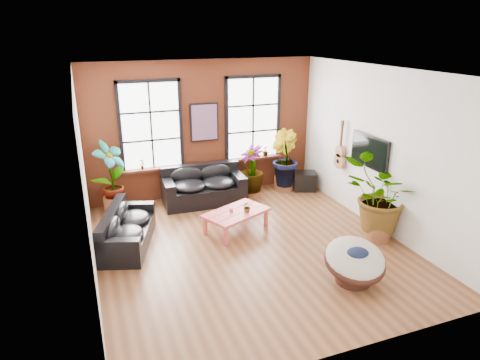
# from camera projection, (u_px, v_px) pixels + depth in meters

# --- Properties ---
(room) EXTENTS (6.04, 6.54, 3.54)m
(room) POSITION_uv_depth(u_px,v_px,m) (248.00, 163.00, 8.28)
(room) COLOR brown
(room) RESTS_ON ground
(sofa_back) EXTENTS (2.07, 1.07, 0.93)m
(sofa_back) POSITION_uv_depth(u_px,v_px,m) (203.00, 186.00, 10.85)
(sofa_back) COLOR black
(sofa_back) RESTS_ON ground
(sofa_left) EXTENTS (1.38, 2.10, 0.77)m
(sofa_left) POSITION_uv_depth(u_px,v_px,m) (126.00, 230.00, 8.69)
(sofa_left) COLOR black
(sofa_left) RESTS_ON ground
(coffee_table) EXTENTS (1.61, 1.31, 0.54)m
(coffee_table) POSITION_uv_depth(u_px,v_px,m) (236.00, 214.00, 9.32)
(coffee_table) COLOR #D84D52
(coffee_table) RESTS_ON ground
(papasan_chair) EXTENTS (1.24, 1.25, 0.80)m
(papasan_chair) POSITION_uv_depth(u_px,v_px,m) (355.00, 261.00, 7.40)
(papasan_chair) COLOR #391D14
(papasan_chair) RESTS_ON ground
(poster) EXTENTS (0.74, 0.06, 0.98)m
(poster) POSITION_uv_depth(u_px,v_px,m) (204.00, 122.00, 10.89)
(poster) COLOR black
(poster) RESTS_ON room
(tv_wall_unit) EXTENTS (0.13, 1.86, 1.20)m
(tv_wall_unit) POSITION_uv_depth(u_px,v_px,m) (360.00, 153.00, 9.72)
(tv_wall_unit) COLOR black
(tv_wall_unit) RESTS_ON room
(media_box) EXTENTS (0.74, 0.68, 0.50)m
(media_box) POSITION_uv_depth(u_px,v_px,m) (305.00, 181.00, 11.75)
(media_box) COLOR black
(media_box) RESTS_ON ground
(pot_back_left) EXTENTS (0.65, 0.65, 0.38)m
(pot_back_left) POSITION_uv_depth(u_px,v_px,m) (115.00, 204.00, 10.38)
(pot_back_left) COLOR brown
(pot_back_left) RESTS_ON ground
(pot_back_right) EXTENTS (0.55, 0.55, 0.39)m
(pot_back_right) POSITION_uv_depth(u_px,v_px,m) (284.00, 183.00, 11.79)
(pot_back_right) COLOR brown
(pot_back_right) RESTS_ON ground
(pot_right_wall) EXTENTS (0.69, 0.69, 0.39)m
(pot_right_wall) POSITION_uv_depth(u_px,v_px,m) (378.00, 230.00, 9.01)
(pot_right_wall) COLOR brown
(pot_right_wall) RESTS_ON ground
(pot_mid) EXTENTS (0.57, 0.57, 0.33)m
(pot_mid) POSITION_uv_depth(u_px,v_px,m) (251.00, 189.00, 11.37)
(pot_mid) COLOR brown
(pot_mid) RESTS_ON ground
(floor_plant_back_left) EXTENTS (1.03, 1.00, 1.63)m
(floor_plant_back_left) POSITION_uv_depth(u_px,v_px,m) (111.00, 174.00, 10.08)
(floor_plant_back_left) COLOR #0F390F
(floor_plant_back_left) RESTS_ON ground
(floor_plant_back_right) EXTENTS (0.77, 0.91, 1.52)m
(floor_plant_back_right) POSITION_uv_depth(u_px,v_px,m) (284.00, 158.00, 11.53)
(floor_plant_back_right) COLOR #0F390F
(floor_plant_back_right) RESTS_ON ground
(floor_plant_right_wall) EXTENTS (1.54, 1.37, 1.59)m
(floor_plant_right_wall) POSITION_uv_depth(u_px,v_px,m) (380.00, 196.00, 8.78)
(floor_plant_right_wall) COLOR #0F390F
(floor_plant_right_wall) RESTS_ON ground
(floor_plant_mid) EXTENTS (0.85, 0.85, 1.23)m
(floor_plant_mid) POSITION_uv_depth(u_px,v_px,m) (251.00, 169.00, 11.15)
(floor_plant_mid) COLOR #0F390F
(floor_plant_mid) RESTS_ON ground
(table_plant) EXTENTS (0.29, 0.27, 0.26)m
(table_plant) POSITION_uv_depth(u_px,v_px,m) (247.00, 207.00, 9.22)
(table_plant) COLOR #0F390F
(table_plant) RESTS_ON coffee_table
(sill_plant_left) EXTENTS (0.17, 0.17, 0.27)m
(sill_plant_left) POSITION_uv_depth(u_px,v_px,m) (142.00, 164.00, 10.60)
(sill_plant_left) COLOR #0F390F
(sill_plant_left) RESTS_ON room
(sill_plant_right) EXTENTS (0.19, 0.19, 0.27)m
(sill_plant_right) POSITION_uv_depth(u_px,v_px,m) (265.00, 151.00, 11.72)
(sill_plant_right) COLOR #0F390F
(sill_plant_right) RESTS_ON room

